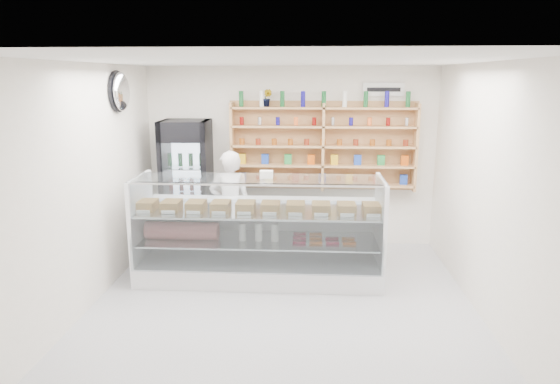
{
  "coord_description": "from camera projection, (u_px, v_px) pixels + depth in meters",
  "views": [
    {
      "loc": [
        0.3,
        -5.29,
        2.64
      ],
      "look_at": [
        -0.07,
        0.9,
        1.2
      ],
      "focal_mm": 32.0,
      "sensor_mm": 36.0,
      "label": 1
    }
  ],
  "objects": [
    {
      "name": "security_mirror",
      "position": [
        121.0,
        92.0,
        6.5
      ],
      "size": [
        0.15,
        0.5,
        0.5
      ],
      "primitive_type": "ellipsoid",
      "color": "silver",
      "rests_on": "left_wall"
    },
    {
      "name": "wall_shelving",
      "position": [
        323.0,
        147.0,
        7.65
      ],
      "size": [
        2.84,
        0.28,
        1.33
      ],
      "color": "tan",
      "rests_on": "back_wall"
    },
    {
      "name": "room",
      "position": [
        282.0,
        193.0,
        5.44
      ],
      "size": [
        5.0,
        5.0,
        5.0
      ],
      "color": "#BBBBC0",
      "rests_on": "ground"
    },
    {
      "name": "shop_worker",
      "position": [
        231.0,
        206.0,
        7.21
      ],
      "size": [
        0.66,
        0.49,
        1.63
      ],
      "primitive_type": "imported",
      "rotation": [
        0.0,
        0.0,
        3.33
      ],
      "color": "silver",
      "rests_on": "floor"
    },
    {
      "name": "display_counter",
      "position": [
        259.0,
        252.0,
        6.61
      ],
      "size": [
        3.19,
        0.95,
        1.39
      ],
      "color": "white",
      "rests_on": "floor"
    },
    {
      "name": "wall_sign",
      "position": [
        384.0,
        90.0,
        7.53
      ],
      "size": [
        0.62,
        0.03,
        0.2
      ],
      "primitive_type": "cube",
      "color": "white",
      "rests_on": "back_wall"
    },
    {
      "name": "potted_plant",
      "position": [
        267.0,
        98.0,
        7.53
      ],
      "size": [
        0.17,
        0.16,
        0.26
      ],
      "primitive_type": "imported",
      "rotation": [
        0.0,
        0.0,
        -0.32
      ],
      "color": "#1E6626",
      "rests_on": "wall_shelving"
    },
    {
      "name": "drinks_cooler",
      "position": [
        187.0,
        185.0,
        7.7
      ],
      "size": [
        0.74,
        0.72,
        2.0
      ],
      "rotation": [
        0.0,
        0.0,
        0.03
      ],
      "color": "black",
      "rests_on": "floor"
    }
  ]
}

